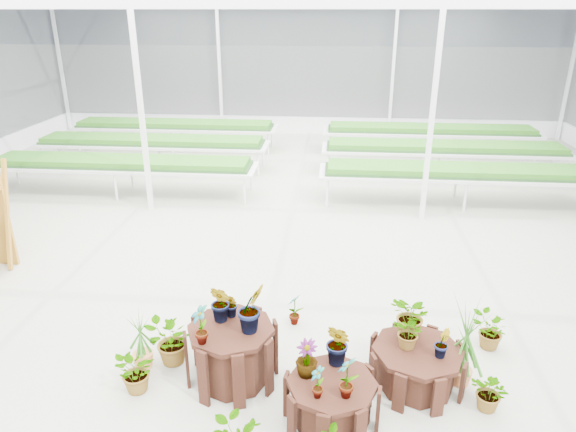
{
  "coord_description": "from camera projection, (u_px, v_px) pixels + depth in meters",
  "views": [
    {
      "loc": [
        1.03,
        -6.49,
        4.2
      ],
      "look_at": [
        0.4,
        0.66,
        1.3
      ],
      "focal_mm": 32.0,
      "sensor_mm": 36.0,
      "label": 1
    }
  ],
  "objects": [
    {
      "name": "plinth_tall",
      "position": [
        232.0,
        353.0,
        6.15
      ],
      "size": [
        1.36,
        1.36,
        0.73
      ],
      "primitive_type": "cylinder",
      "rotation": [
        0.0,
        0.0,
        0.33
      ],
      "color": "black",
      "rests_on": "ground"
    },
    {
      "name": "greenhouse_shell",
      "position": [
        254.0,
        167.0,
        6.8
      ],
      "size": [
        18.0,
        24.0,
        4.5
      ],
      "primitive_type": null,
      "color": "white",
      "rests_on": "ground"
    },
    {
      "name": "plinth_low",
      "position": [
        416.0,
        366.0,
        6.11
      ],
      "size": [
        1.39,
        1.39,
        0.5
      ],
      "primitive_type": "cylinder",
      "rotation": [
        0.0,
        0.0,
        0.31
      ],
      "color": "black",
      "rests_on": "ground"
    },
    {
      "name": "plinth_mid",
      "position": [
        331.0,
        401.0,
        5.54
      ],
      "size": [
        1.15,
        1.15,
        0.53
      ],
      "primitive_type": "cylinder",
      "rotation": [
        0.0,
        0.0,
        -0.16
      ],
      "color": "black",
      "rests_on": "ground"
    },
    {
      "name": "nursery_benches",
      "position": [
        295.0,
        157.0,
        14.14
      ],
      "size": [
        16.0,
        7.0,
        0.84
      ],
      "primitive_type": null,
      "color": "silver",
      "rests_on": "ground"
    },
    {
      "name": "nursery_plants",
      "position": [
        309.0,
        352.0,
        5.98
      ],
      "size": [
        4.89,
        2.98,
        1.33
      ],
      "color": "#296419",
      "rests_on": "ground"
    },
    {
      "name": "ground_plane",
      "position": [
        258.0,
        312.0,
        7.65
      ],
      "size": [
        24.0,
        24.0,
        0.0
      ],
      "primitive_type": "plane",
      "color": "gray",
      "rests_on": "ground"
    },
    {
      "name": "steel_frame",
      "position": [
        254.0,
        167.0,
        6.8
      ],
      "size": [
        18.0,
        24.0,
        4.5
      ],
      "primitive_type": null,
      "color": "silver",
      "rests_on": "ground"
    }
  ]
}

